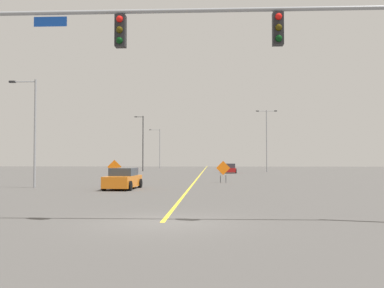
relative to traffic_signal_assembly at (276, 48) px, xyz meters
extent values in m
plane|color=#4C4947|center=(-3.65, 0.01, -5.61)|extent=(214.78, 214.78, 0.00)
cube|color=yellow|center=(-3.65, 59.67, -5.61)|extent=(0.16, 119.32, 0.01)
cylinder|color=gray|center=(-2.48, 0.01, 1.25)|extent=(15.32, 0.14, 0.14)
cube|color=black|center=(0.08, 0.01, 0.60)|extent=(0.34, 0.32, 1.05)
sphere|color=red|center=(0.08, -0.16, 0.95)|extent=(0.22, 0.22, 0.22)
sphere|color=#3C3106|center=(0.08, -0.16, 0.60)|extent=(0.22, 0.22, 0.22)
sphere|color=black|center=(0.08, -0.16, 0.25)|extent=(0.22, 0.22, 0.22)
cube|color=black|center=(-5.03, 0.01, 0.60)|extent=(0.34, 0.32, 1.05)
sphere|color=red|center=(-5.03, -0.16, 0.95)|extent=(0.22, 0.22, 0.22)
sphere|color=#3C3106|center=(-5.03, -0.16, 0.60)|extent=(0.22, 0.22, 0.22)
sphere|color=black|center=(-5.03, -0.16, 0.25)|extent=(0.22, 0.22, 0.22)
cube|color=#1447B7|center=(-7.37, 0.01, 0.96)|extent=(1.10, 0.03, 0.32)
cylinder|color=black|center=(-13.82, 59.20, -0.92)|extent=(0.16, 0.16, 9.38)
cylinder|color=black|center=(-14.44, 59.20, 3.62)|extent=(1.23, 0.08, 0.08)
cube|color=#262628|center=(-15.05, 59.20, 3.62)|extent=(0.44, 0.24, 0.14)
cylinder|color=gray|center=(-13.52, 80.31, -1.31)|extent=(0.16, 0.16, 8.60)
cylinder|color=gray|center=(-14.57, 80.31, 2.84)|extent=(2.10, 0.08, 0.08)
cube|color=#262628|center=(-15.62, 80.31, 2.84)|extent=(0.44, 0.24, 0.14)
cylinder|color=gray|center=(-14.76, 16.63, -1.72)|extent=(0.16, 0.16, 7.78)
cylinder|color=gray|center=(-15.62, 16.63, 2.01)|extent=(1.72, 0.08, 0.08)
cube|color=#262628|center=(-16.48, 16.63, 2.01)|extent=(0.44, 0.24, 0.14)
cylinder|color=gray|center=(6.51, 55.11, -0.71)|extent=(0.16, 0.16, 9.81)
cylinder|color=gray|center=(5.79, 55.11, 4.05)|extent=(1.43, 0.08, 0.08)
cube|color=#262628|center=(5.08, 55.11, 4.05)|extent=(0.44, 0.24, 0.14)
cylinder|color=gray|center=(7.23, 55.11, 4.05)|extent=(1.43, 0.08, 0.08)
cube|color=#262628|center=(7.94, 55.11, 4.05)|extent=(0.44, 0.24, 0.14)
cube|color=orange|center=(-10.56, 23.53, -4.24)|extent=(1.21, 0.25, 1.23)
cylinder|color=black|center=(-10.79, 23.49, -5.24)|extent=(0.05, 0.05, 0.74)
cylinder|color=black|center=(-10.32, 23.57, -5.24)|extent=(0.05, 0.05, 0.74)
cube|color=orange|center=(-1.11, 23.90, -4.34)|extent=(1.22, 0.27, 1.24)
cylinder|color=black|center=(-1.35, 23.86, -5.29)|extent=(0.05, 0.05, 0.63)
cylinder|color=black|center=(-0.87, 23.95, -5.29)|extent=(0.05, 0.05, 0.63)
cube|color=red|center=(0.52, 50.48, -5.15)|extent=(1.97, 4.23, 0.60)
cube|color=#333D47|center=(0.51, 50.27, -4.53)|extent=(1.69, 2.26, 0.65)
cylinder|color=black|center=(1.47, 51.88, -5.29)|extent=(0.26, 0.65, 0.64)
cylinder|color=black|center=(-0.27, 51.97, -5.29)|extent=(0.26, 0.65, 0.64)
cylinder|color=black|center=(1.31, 48.98, -5.29)|extent=(0.26, 0.65, 0.64)
cylinder|color=black|center=(-0.43, 49.08, -5.29)|extent=(0.26, 0.65, 0.64)
cube|color=orange|center=(-8.14, 15.49, -5.08)|extent=(1.94, 4.42, 0.75)
cube|color=#333D47|center=(-8.13, 15.70, -4.44)|extent=(1.65, 2.23, 0.53)
cylinder|color=black|center=(-9.08, 14.02, -5.29)|extent=(0.25, 0.65, 0.64)
cylinder|color=black|center=(-7.36, 13.93, -5.29)|extent=(0.25, 0.65, 0.64)
cylinder|color=black|center=(-8.92, 17.05, -5.29)|extent=(0.25, 0.65, 0.64)
cylinder|color=black|center=(-7.21, 16.96, -5.29)|extent=(0.25, 0.65, 0.64)
camera|label=1|loc=(-2.03, -13.93, -3.58)|focal=40.71mm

